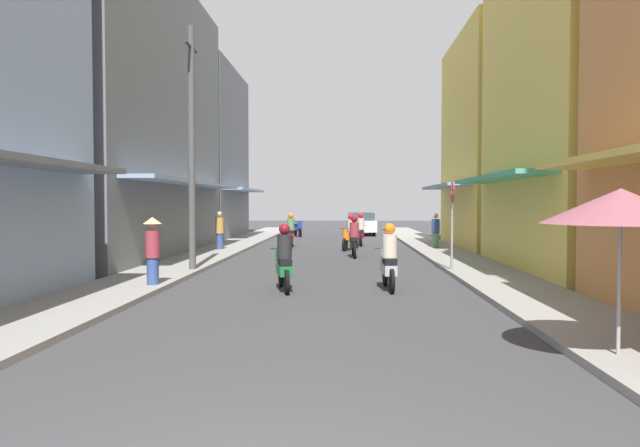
{
  "coord_description": "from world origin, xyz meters",
  "views": [
    {
      "loc": [
        0.61,
        -3.54,
        2.05
      ],
      "look_at": [
        -0.22,
        15.93,
        1.36
      ],
      "focal_mm": 32.54,
      "sensor_mm": 36.0,
      "label": 1
    }
  ],
  "objects_px": {
    "motorbike_maroon": "(361,231)",
    "pedestrian_foreground": "(436,232)",
    "motorbike_black": "(354,239)",
    "parked_car": "(361,223)",
    "motorbike_blue": "(298,228)",
    "motorbike_red": "(290,232)",
    "pedestrian_midway": "(153,249)",
    "utility_pole": "(192,148)",
    "motorbike_silver": "(389,260)",
    "motorbike_orange": "(350,234)",
    "street_sign_no_entry": "(452,214)",
    "pedestrian_far": "(219,232)",
    "motorbike_green": "(284,261)",
    "vendor_umbrella": "(621,206)"
  },
  "relations": [
    {
      "from": "motorbike_blue",
      "to": "street_sign_no_entry",
      "type": "relative_size",
      "value": 0.66
    },
    {
      "from": "motorbike_blue",
      "to": "vendor_umbrella",
      "type": "distance_m",
      "value": 28.6
    },
    {
      "from": "street_sign_no_entry",
      "to": "pedestrian_far",
      "type": "bearing_deg",
      "value": 140.1
    },
    {
      "from": "motorbike_silver",
      "to": "pedestrian_midway",
      "type": "xyz_separation_m",
      "value": [
        -5.58,
        -0.2,
        0.26
      ]
    },
    {
      "from": "motorbike_black",
      "to": "utility_pole",
      "type": "bearing_deg",
      "value": -132.91
    },
    {
      "from": "motorbike_black",
      "to": "motorbike_red",
      "type": "height_order",
      "value": "same"
    },
    {
      "from": "utility_pole",
      "to": "motorbike_blue",
      "type": "bearing_deg",
      "value": 85.12
    },
    {
      "from": "motorbike_black",
      "to": "motorbike_orange",
      "type": "relative_size",
      "value": 1.05
    },
    {
      "from": "motorbike_maroon",
      "to": "vendor_umbrella",
      "type": "relative_size",
      "value": 0.81
    },
    {
      "from": "motorbike_silver",
      "to": "vendor_umbrella",
      "type": "distance_m",
      "value": 6.8
    },
    {
      "from": "motorbike_blue",
      "to": "motorbike_maroon",
      "type": "bearing_deg",
      "value": -63.95
    },
    {
      "from": "motorbike_blue",
      "to": "motorbike_green",
      "type": "bearing_deg",
      "value": -86.25
    },
    {
      "from": "pedestrian_midway",
      "to": "motorbike_maroon",
      "type": "bearing_deg",
      "value": 69.78
    },
    {
      "from": "motorbike_blue",
      "to": "pedestrian_far",
      "type": "distance_m",
      "value": 11.62
    },
    {
      "from": "pedestrian_foreground",
      "to": "utility_pole",
      "type": "bearing_deg",
      "value": -134.11
    },
    {
      "from": "motorbike_blue",
      "to": "motorbike_red",
      "type": "relative_size",
      "value": 0.97
    },
    {
      "from": "parked_car",
      "to": "motorbike_blue",
      "type": "bearing_deg",
      "value": -152.82
    },
    {
      "from": "motorbike_orange",
      "to": "vendor_umbrella",
      "type": "xyz_separation_m",
      "value": [
        3.26,
        -17.7,
        1.3
      ]
    },
    {
      "from": "motorbike_orange",
      "to": "street_sign_no_entry",
      "type": "height_order",
      "value": "street_sign_no_entry"
    },
    {
      "from": "motorbike_black",
      "to": "parked_car",
      "type": "bearing_deg",
      "value": 87.53
    },
    {
      "from": "motorbike_black",
      "to": "motorbike_silver",
      "type": "xyz_separation_m",
      "value": [
        0.68,
        -8.18,
        0.0
      ]
    },
    {
      "from": "pedestrian_foreground",
      "to": "motorbike_orange",
      "type": "bearing_deg",
      "value": -176.97
    },
    {
      "from": "pedestrian_midway",
      "to": "motorbike_silver",
      "type": "bearing_deg",
      "value": 2.01
    },
    {
      "from": "utility_pole",
      "to": "motorbike_green",
      "type": "bearing_deg",
      "value": -47.22
    },
    {
      "from": "motorbike_black",
      "to": "parked_car",
      "type": "distance_m",
      "value": 15.46
    },
    {
      "from": "motorbike_orange",
      "to": "pedestrian_far",
      "type": "xyz_separation_m",
      "value": [
        -5.46,
        -1.22,
        0.15
      ]
    },
    {
      "from": "motorbike_maroon",
      "to": "pedestrian_far",
      "type": "xyz_separation_m",
      "value": [
        -5.99,
        -3.95,
        0.15
      ]
    },
    {
      "from": "motorbike_blue",
      "to": "utility_pole",
      "type": "distance_m",
      "value": 18.95
    },
    {
      "from": "motorbike_silver",
      "to": "pedestrian_foreground",
      "type": "xyz_separation_m",
      "value": [
        2.92,
        11.69,
        0.1
      ]
    },
    {
      "from": "parked_car",
      "to": "utility_pole",
      "type": "bearing_deg",
      "value": -104.85
    },
    {
      "from": "motorbike_green",
      "to": "parked_car",
      "type": "distance_m",
      "value": 24.01
    },
    {
      "from": "motorbike_blue",
      "to": "motorbike_black",
      "type": "height_order",
      "value": "motorbike_black"
    },
    {
      "from": "pedestrian_far",
      "to": "motorbike_green",
      "type": "bearing_deg",
      "value": -70.11
    },
    {
      "from": "pedestrian_midway",
      "to": "utility_pole",
      "type": "bearing_deg",
      "value": 88.26
    },
    {
      "from": "motorbike_black",
      "to": "motorbike_maroon",
      "type": "bearing_deg",
      "value": 86.07
    },
    {
      "from": "motorbike_silver",
      "to": "motorbike_orange",
      "type": "bearing_deg",
      "value": 94.01
    },
    {
      "from": "motorbike_blue",
      "to": "pedestrian_foreground",
      "type": "relative_size",
      "value": 1.09
    },
    {
      "from": "motorbike_blue",
      "to": "motorbike_red",
      "type": "height_order",
      "value": "motorbike_red"
    },
    {
      "from": "pedestrian_far",
      "to": "utility_pole",
      "type": "height_order",
      "value": "utility_pole"
    },
    {
      "from": "motorbike_green",
      "to": "parked_car",
      "type": "bearing_deg",
      "value": 84.17
    },
    {
      "from": "motorbike_maroon",
      "to": "motorbike_orange",
      "type": "xyz_separation_m",
      "value": [
        -0.54,
        -2.73,
        0.0
      ]
    },
    {
      "from": "parked_car",
      "to": "street_sign_no_entry",
      "type": "relative_size",
      "value": 1.57
    },
    {
      "from": "motorbike_maroon",
      "to": "pedestrian_foreground",
      "type": "relative_size",
      "value": 1.13
    },
    {
      "from": "parked_car",
      "to": "pedestrian_midway",
      "type": "bearing_deg",
      "value": -103.14
    },
    {
      "from": "motorbike_orange",
      "to": "utility_pole",
      "type": "relative_size",
      "value": 0.24
    },
    {
      "from": "motorbike_black",
      "to": "pedestrian_far",
      "type": "bearing_deg",
      "value": 159.48
    },
    {
      "from": "pedestrian_foreground",
      "to": "motorbike_silver",
      "type": "bearing_deg",
      "value": -104.04
    },
    {
      "from": "motorbike_orange",
      "to": "vendor_umbrella",
      "type": "relative_size",
      "value": 0.77
    },
    {
      "from": "motorbike_maroon",
      "to": "pedestrian_midway",
      "type": "relative_size",
      "value": 1.05
    },
    {
      "from": "motorbike_red",
      "to": "parked_car",
      "type": "bearing_deg",
      "value": 70.38
    }
  ]
}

